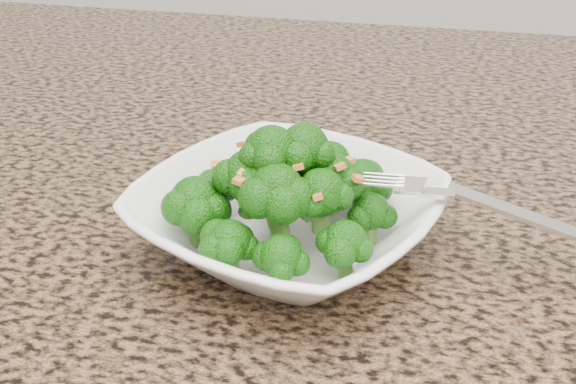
# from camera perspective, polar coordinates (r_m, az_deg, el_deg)

# --- Properties ---
(granite_counter) EXTENTS (1.64, 1.04, 0.03)m
(granite_counter) POSITION_cam_1_polar(r_m,az_deg,el_deg) (0.66, 0.62, -0.46)
(granite_counter) COLOR brown
(granite_counter) RESTS_ON cabinet
(bowl) EXTENTS (0.28, 0.28, 0.05)m
(bowl) POSITION_cam_1_polar(r_m,az_deg,el_deg) (0.54, 0.00, -2.14)
(bowl) COLOR white
(bowl) RESTS_ON granite_counter
(broccoli_pile) EXTENTS (0.19, 0.19, 0.07)m
(broccoli_pile) POSITION_cam_1_polar(r_m,az_deg,el_deg) (0.51, 0.00, 3.57)
(broccoli_pile) COLOR #165C0A
(broccoli_pile) RESTS_ON bowl
(garlic_topping) EXTENTS (0.12, 0.12, 0.01)m
(garlic_topping) POSITION_cam_1_polar(r_m,az_deg,el_deg) (0.50, 0.00, 7.31)
(garlic_topping) COLOR orange
(garlic_topping) RESTS_ON broccoli_pile
(fork) EXTENTS (0.20, 0.06, 0.01)m
(fork) POSITION_cam_1_polar(r_m,az_deg,el_deg) (0.52, 12.28, -0.13)
(fork) COLOR silver
(fork) RESTS_ON bowl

